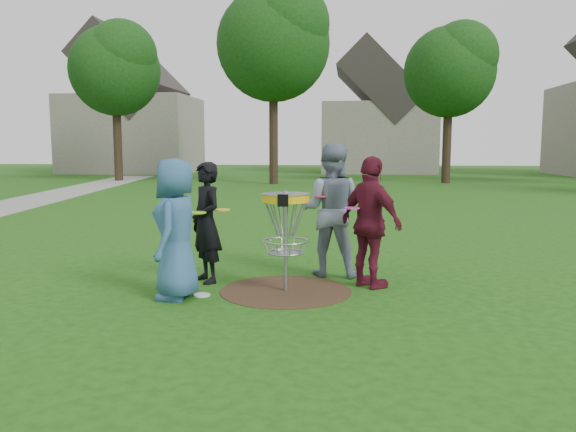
# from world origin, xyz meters

# --- Properties ---
(ground) EXTENTS (100.00, 100.00, 0.00)m
(ground) POSITION_xyz_m (0.00, 0.00, 0.00)
(ground) COLOR #19470F
(ground) RESTS_ON ground
(dirt_patch) EXTENTS (1.80, 1.80, 0.01)m
(dirt_patch) POSITION_xyz_m (0.00, 0.00, 0.00)
(dirt_patch) COLOR #47331E
(dirt_patch) RESTS_ON ground
(player_blue) EXTENTS (0.58, 0.89, 1.82)m
(player_blue) POSITION_xyz_m (-1.37, -0.49, 0.91)
(player_blue) COLOR #305984
(player_blue) RESTS_ON ground
(player_black) EXTENTS (0.73, 0.76, 1.75)m
(player_black) POSITION_xyz_m (-1.20, 0.41, 0.87)
(player_black) COLOR black
(player_black) RESTS_ON ground
(player_grey) EXTENTS (1.08, 0.89, 2.02)m
(player_grey) POSITION_xyz_m (0.58, 1.05, 1.01)
(player_grey) COLOR gray
(player_grey) RESTS_ON ground
(player_maroon) EXTENTS (1.06, 1.10, 1.84)m
(player_maroon) POSITION_xyz_m (1.16, 0.34, 0.92)
(player_maroon) COLOR maroon
(player_maroon) RESTS_ON ground
(disc_on_grass) EXTENTS (0.22, 0.22, 0.02)m
(disc_on_grass) POSITION_xyz_m (-1.08, -0.36, 0.01)
(disc_on_grass) COLOR white
(disc_on_grass) RESTS_ON ground
(disc_golf_basket) EXTENTS (0.66, 0.67, 1.38)m
(disc_golf_basket) POSITION_xyz_m (0.00, -0.00, 1.02)
(disc_golf_basket) COLOR #9EA0A5
(disc_golf_basket) RESTS_ON ground
(held_discs) EXTENTS (2.21, 1.42, 0.18)m
(held_discs) POSITION_xyz_m (-0.18, 0.25, 1.14)
(held_discs) COLOR #95D617
(held_discs) RESTS_ON ground
(tree_row) EXTENTS (51.20, 17.42, 9.90)m
(tree_row) POSITION_xyz_m (0.44, 20.67, 6.21)
(tree_row) COLOR #38281C
(tree_row) RESTS_ON ground
(house_row) EXTENTS (44.50, 10.65, 11.62)m
(house_row) POSITION_xyz_m (4.78, 33.07, 4.14)
(house_row) COLOR gray
(house_row) RESTS_ON ground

